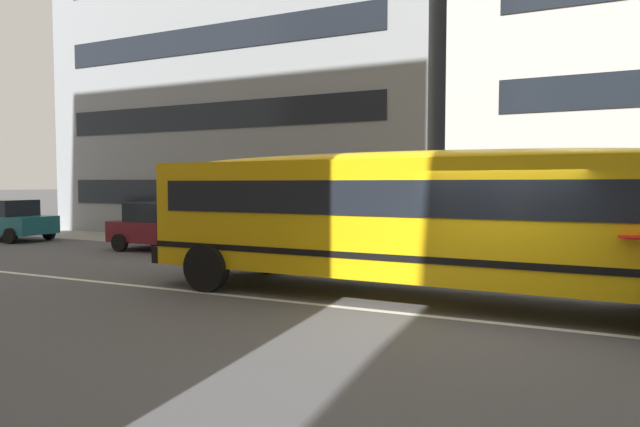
# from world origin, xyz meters

# --- Properties ---
(ground_plane) EXTENTS (400.00, 400.00, 0.00)m
(ground_plane) POSITION_xyz_m (0.00, 0.00, 0.00)
(ground_plane) COLOR #4C4C4F
(sidewalk_far) EXTENTS (120.00, 3.00, 0.01)m
(sidewalk_far) POSITION_xyz_m (0.00, 7.99, 0.01)
(sidewalk_far) COLOR gray
(sidewalk_far) RESTS_ON ground_plane
(lane_centreline) EXTENTS (110.00, 0.16, 0.01)m
(lane_centreline) POSITION_xyz_m (0.00, 0.00, 0.00)
(lane_centreline) COLOR silver
(lane_centreline) RESTS_ON ground_plane
(school_bus) EXTENTS (13.09, 3.25, 2.92)m
(school_bus) POSITION_xyz_m (-1.40, 1.32, 1.73)
(school_bus) COLOR yellow
(school_bus) RESTS_ON ground_plane
(parked_car_maroon_by_entrance) EXTENTS (3.90, 1.89, 1.64)m
(parked_car_maroon_by_entrance) POSITION_xyz_m (-11.36, 5.23, 0.84)
(parked_car_maroon_by_entrance) COLOR maroon
(parked_car_maroon_by_entrance) RESTS_ON ground_plane
(parked_car_teal_beside_sign) EXTENTS (3.95, 1.97, 1.64)m
(parked_car_teal_beside_sign) POSITION_xyz_m (-19.53, 5.21, 0.84)
(parked_car_teal_beside_sign) COLOR #195B66
(parked_car_teal_beside_sign) RESTS_ON ground_plane
(apartment_block_far_left) EXTENTS (18.41, 9.35, 13.30)m
(apartment_block_far_left) POSITION_xyz_m (-12.62, 14.14, 6.65)
(apartment_block_far_left) COLOR gray
(apartment_block_far_left) RESTS_ON ground_plane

